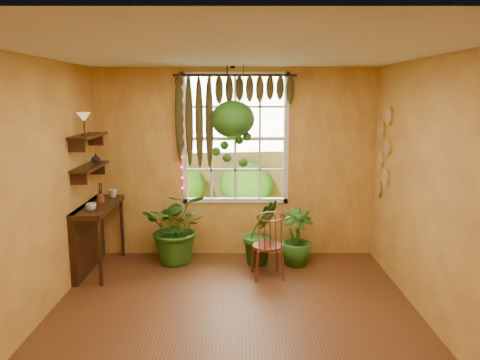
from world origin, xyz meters
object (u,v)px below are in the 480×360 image
object	(u,v)px
counter_ledge	(91,230)
potted_plant_mid	(261,232)
hanging_basket	(233,125)
windsor_chair	(268,255)
potted_plant_left	(177,227)

from	to	relation	value
counter_ledge	potted_plant_mid	bearing A→B (deg)	5.06
potted_plant_mid	hanging_basket	distance (m)	1.52
counter_ledge	hanging_basket	xyz separation A→B (m)	(1.88, 0.44, 1.36)
windsor_chair	hanging_basket	bearing A→B (deg)	114.76
windsor_chair	potted_plant_mid	distance (m)	0.51
counter_ledge	hanging_basket	bearing A→B (deg)	13.15
counter_ledge	potted_plant_left	bearing A→B (deg)	14.41
hanging_basket	windsor_chair	bearing A→B (deg)	-57.50
hanging_basket	potted_plant_left	bearing A→B (deg)	-168.69
hanging_basket	counter_ledge	bearing A→B (deg)	-166.85
counter_ledge	potted_plant_left	distance (m)	1.14
windsor_chair	potted_plant_left	distance (m)	1.36
windsor_chair	hanging_basket	size ratio (longest dim) A/B	0.76
windsor_chair	hanging_basket	world-z (taller)	hanging_basket
windsor_chair	potted_plant_left	size ratio (longest dim) A/B	1.02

